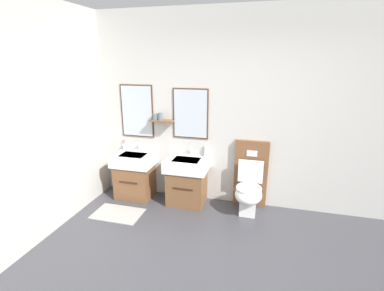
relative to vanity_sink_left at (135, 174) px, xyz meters
name	(u,v)px	position (x,y,z in m)	size (l,w,h in m)	color
wall_back	(243,111)	(1.60, 0.27, 1.02)	(4.63, 0.27, 2.79)	beige
bath_mat	(118,214)	(0.00, -0.60, -0.37)	(0.68, 0.44, 0.01)	#9E9993
vanity_sink_left	(135,174)	(0.00, 0.00, 0.00)	(0.62, 0.49, 0.70)	brown
tap_on_left_sink	(139,146)	(0.00, 0.18, 0.40)	(0.03, 0.13, 0.11)	silver
vanity_sink_right	(187,180)	(0.85, 0.00, 0.00)	(0.62, 0.49, 0.70)	brown
tap_on_right_sink	(190,151)	(0.85, 0.18, 0.40)	(0.03, 0.13, 0.11)	silver
toilet	(249,186)	(1.77, 0.01, 0.00)	(0.48, 0.62, 1.00)	brown
toothbrush_cup	(125,147)	(-0.23, 0.17, 0.39)	(0.07, 0.07, 0.21)	silver
soap_dispenser	(206,152)	(1.09, 0.18, 0.41)	(0.06, 0.06, 0.18)	white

